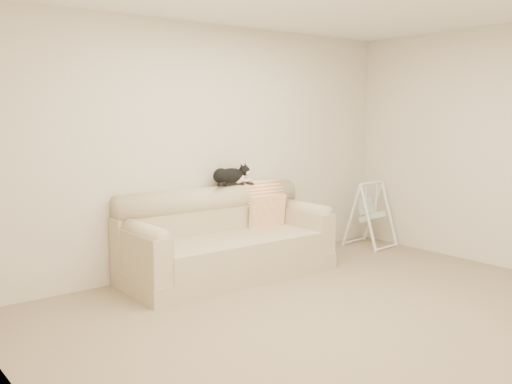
% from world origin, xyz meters
% --- Properties ---
extents(ground_plane, '(5.00, 5.00, 0.00)m').
position_xyz_m(ground_plane, '(0.00, 0.00, 0.00)').
color(ground_plane, '#796750').
rests_on(ground_plane, ground).
extents(room_shell, '(5.04, 4.04, 2.60)m').
position_xyz_m(room_shell, '(0.00, 0.00, 1.53)').
color(room_shell, beige).
rests_on(room_shell, ground).
extents(sofa, '(2.20, 0.93, 0.90)m').
position_xyz_m(sofa, '(-0.07, 1.62, 0.35)').
color(sofa, tan).
rests_on(sofa, ground).
extents(remote_a, '(0.19, 0.08, 0.03)m').
position_xyz_m(remote_a, '(0.18, 1.86, 0.91)').
color(remote_a, black).
rests_on(remote_a, sofa).
extents(remote_b, '(0.16, 0.14, 0.02)m').
position_xyz_m(remote_b, '(0.36, 1.82, 0.91)').
color(remote_b, black).
rests_on(remote_b, sofa).
extents(tuxedo_cat, '(0.55, 0.31, 0.22)m').
position_xyz_m(tuxedo_cat, '(0.18, 1.85, 1.00)').
color(tuxedo_cat, black).
rests_on(tuxedo_cat, sofa).
extents(throw_blanket, '(0.47, 0.38, 0.58)m').
position_xyz_m(throw_blanket, '(0.57, 1.84, 0.72)').
color(throw_blanket, orange).
rests_on(throw_blanket, sofa).
extents(baby_swing, '(0.55, 0.58, 0.82)m').
position_xyz_m(baby_swing, '(2.15, 1.58, 0.41)').
color(baby_swing, white).
rests_on(baby_swing, ground).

